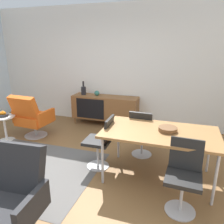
% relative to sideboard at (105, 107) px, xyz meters
% --- Properties ---
extents(ground_plane, '(8.32, 8.32, 0.00)m').
position_rel_sideboard_xyz_m(ground_plane, '(0.13, -2.30, -0.44)').
color(ground_plane, brown).
extents(wall_back, '(6.80, 0.12, 2.80)m').
position_rel_sideboard_xyz_m(wall_back, '(0.13, 0.30, 0.96)').
color(wall_back, white).
rests_on(wall_back, ground_plane).
extents(sideboard, '(1.60, 0.45, 0.72)m').
position_rel_sideboard_xyz_m(sideboard, '(0.00, 0.00, 0.00)').
color(sideboard, brown).
rests_on(sideboard, ground_plane).
extents(vase_cobalt, '(0.12, 0.12, 0.33)m').
position_rel_sideboard_xyz_m(vase_cobalt, '(-0.56, 0.00, 0.39)').
color(vase_cobalt, black).
rests_on(vase_cobalt, sideboard).
extents(vase_sculptural_dark, '(0.12, 0.12, 0.12)m').
position_rel_sideboard_xyz_m(vase_sculptural_dark, '(-0.20, 0.00, 0.34)').
color(vase_sculptural_dark, '#337266').
rests_on(vase_sculptural_dark, sideboard).
extents(dining_table, '(1.60, 0.90, 0.74)m').
position_rel_sideboard_xyz_m(dining_table, '(1.51, -1.86, 0.26)').
color(dining_table, olive).
rests_on(dining_table, ground_plane).
extents(wooden_bowl_on_table, '(0.26, 0.26, 0.06)m').
position_rel_sideboard_xyz_m(wooden_bowl_on_table, '(1.61, -1.83, 0.33)').
color(wooden_bowl_on_table, brown).
rests_on(wooden_bowl_on_table, dining_table).
extents(dining_chair_back_left, '(0.42, 0.44, 0.86)m').
position_rel_sideboard_xyz_m(dining_chair_back_left, '(1.15, -1.30, 0.03)').
color(dining_chair_back_left, black).
rests_on(dining_chair_back_left, ground_plane).
extents(dining_chair_near_window, '(0.43, 0.41, 0.86)m').
position_rel_sideboard_xyz_m(dining_chair_near_window, '(0.62, -1.86, 0.03)').
color(dining_chair_near_window, black).
rests_on(dining_chair_near_window, ground_plane).
extents(dining_chair_front_right, '(0.42, 0.44, 0.86)m').
position_rel_sideboard_xyz_m(dining_chair_front_right, '(1.86, -2.42, 0.03)').
color(dining_chair_front_right, black).
rests_on(dining_chair_front_right, ground_plane).
extents(lounge_chair_red, '(0.75, 0.69, 0.95)m').
position_rel_sideboard_xyz_m(lounge_chair_red, '(-1.20, -1.19, 0.03)').
color(lounge_chair_red, '#D85919').
rests_on(lounge_chair_red, ground_plane).
extents(armchair_black_shell, '(0.75, 0.70, 0.95)m').
position_rel_sideboard_xyz_m(armchair_black_shell, '(0.21, -3.37, 0.03)').
color(armchair_black_shell, '#262628').
rests_on(armchair_black_shell, ground_plane).
extents(side_table_round, '(0.44, 0.44, 0.52)m').
position_rel_sideboard_xyz_m(side_table_round, '(-1.63, -1.51, -0.12)').
color(side_table_round, white).
rests_on(side_table_round, ground_plane).
extents(fruit_bowl, '(0.20, 0.20, 0.11)m').
position_rel_sideboard_xyz_m(fruit_bowl, '(-1.63, -1.51, 0.12)').
color(fruit_bowl, '#262628').
rests_on(fruit_bowl, side_table_round).
extents(area_rug, '(2.20, 1.70, 0.01)m').
position_rel_sideboard_xyz_m(area_rug, '(-0.49, -2.28, -0.44)').
color(area_rug, '#595654').
rests_on(area_rug, ground_plane).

